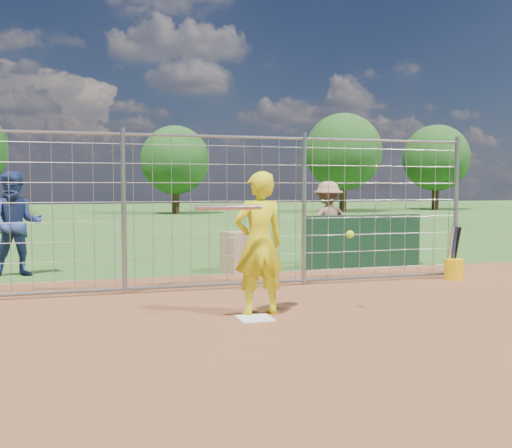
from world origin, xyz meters
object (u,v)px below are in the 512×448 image
object	(u,v)px
batter	(259,244)
bucket_with_bats	(454,266)
bystander_a	(16,224)
bystander_c	(328,223)
equipment_bin	(244,252)

from	to	relation	value
batter	bucket_with_bats	xyz separation A→B (m)	(4.19, 1.72, -0.70)
batter	bystander_a	distance (m)	5.58
bucket_with_bats	batter	bearing A→B (deg)	-157.66
bystander_a	bystander_c	bearing A→B (deg)	-2.35
batter	bystander_a	size ratio (longest dim) A/B	0.95
bystander_c	equipment_bin	size ratio (longest dim) A/B	2.25
equipment_bin	bystander_c	bearing A→B (deg)	-3.31
batter	bystander_c	bearing A→B (deg)	-128.31
batter	bucket_with_bats	distance (m)	4.59
bucket_with_bats	bystander_c	bearing A→B (deg)	118.42
batter	equipment_bin	world-z (taller)	batter
bucket_with_bats	equipment_bin	bearing A→B (deg)	149.43
bystander_c	bucket_with_bats	distance (m)	2.97
bystander_a	equipment_bin	world-z (taller)	bystander_a
bystander_a	bucket_with_bats	world-z (taller)	bystander_a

